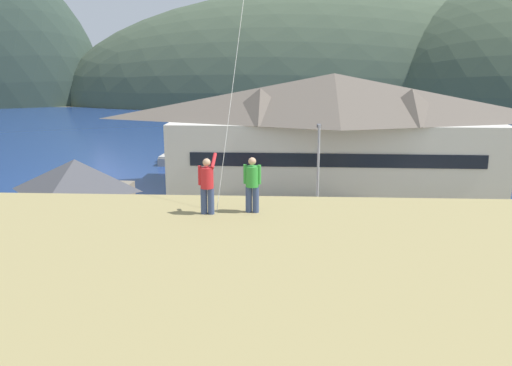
% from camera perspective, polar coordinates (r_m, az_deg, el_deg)
% --- Properties ---
extents(ground_plane, '(600.00, 600.00, 0.00)m').
position_cam_1_polar(ground_plane, '(25.02, -4.15, -12.72)').
color(ground_plane, '#66604C').
extents(parking_lot_pad, '(40.00, 20.00, 0.10)m').
position_cam_1_polar(parking_lot_pad, '(29.54, -2.97, -8.37)').
color(parking_lot_pad, gray).
rests_on(parking_lot_pad, ground).
extents(bay_water, '(360.00, 84.00, 0.03)m').
position_cam_1_polar(bay_water, '(83.06, 0.86, 5.82)').
color(bay_water, navy).
rests_on(bay_water, ground).
extents(far_hill_east_peak, '(146.27, 50.30, 58.52)m').
position_cam_1_polar(far_hill_east_peak, '(138.31, 8.60, 8.72)').
color(far_hill_east_peak, '#42513D').
rests_on(far_hill_east_peak, ground).
extents(harbor_lodge, '(29.56, 10.06, 10.03)m').
position_cam_1_polar(harbor_lodge, '(45.22, 8.56, 6.04)').
color(harbor_lodge, beige).
rests_on(harbor_lodge, ground).
extents(storage_shed_near_lot, '(6.01, 6.11, 5.41)m').
position_cam_1_polar(storage_shed_near_lot, '(32.42, -19.29, -2.00)').
color(storage_shed_near_lot, '#756B5B').
rests_on(storage_shed_near_lot, ground).
extents(wharf_dock, '(3.20, 15.03, 0.70)m').
position_cam_1_polar(wharf_dock, '(59.23, -5.16, 3.01)').
color(wharf_dock, '#70604C').
rests_on(wharf_dock, ground).
extents(moored_boat_wharfside, '(2.84, 7.75, 2.16)m').
position_cam_1_polar(moored_boat_wharfside, '(58.77, -8.77, 3.19)').
color(moored_boat_wharfside, '#A8A399').
rests_on(moored_boat_wharfside, ground).
extents(moored_boat_outer_mooring, '(1.98, 6.09, 2.16)m').
position_cam_1_polar(moored_boat_outer_mooring, '(55.44, -2.27, 2.72)').
color(moored_boat_outer_mooring, '#A8A399').
rests_on(moored_boat_outer_mooring, ground).
extents(parked_car_corner_spot, '(4.22, 2.10, 1.82)m').
position_cam_1_polar(parked_car_corner_spot, '(27.65, -20.12, -8.52)').
color(parked_car_corner_spot, silver).
rests_on(parked_car_corner_spot, parking_lot_pad).
extents(parked_car_lone_by_shed, '(4.32, 2.30, 1.82)m').
position_cam_1_polar(parked_car_lone_by_shed, '(30.81, -4.20, -5.44)').
color(parked_car_lone_by_shed, red).
rests_on(parked_car_lone_by_shed, parking_lot_pad).
extents(parked_car_front_row_end, '(4.29, 2.22, 1.82)m').
position_cam_1_polar(parked_car_front_row_end, '(27.94, 25.92, -8.85)').
color(parked_car_front_row_end, silver).
rests_on(parked_car_front_row_end, parking_lot_pad).
extents(parked_car_back_row_left, '(4.30, 2.26, 1.82)m').
position_cam_1_polar(parked_car_back_row_left, '(25.72, -7.95, -9.46)').
color(parked_car_back_row_left, navy).
rests_on(parked_car_back_row_left, parking_lot_pad).
extents(parked_car_mid_row_center, '(4.27, 2.19, 1.82)m').
position_cam_1_polar(parked_car_mid_row_center, '(31.92, 19.22, -5.50)').
color(parked_car_mid_row_center, '#9EA3A8').
rests_on(parked_car_mid_row_center, parking_lot_pad).
extents(parked_car_mid_row_near, '(4.24, 2.13, 1.82)m').
position_cam_1_polar(parked_car_mid_row_near, '(25.09, 4.91, -9.98)').
color(parked_car_mid_row_near, '#236633').
rests_on(parked_car_mid_row_near, parking_lot_pad).
extents(parked_car_front_row_red, '(4.34, 2.34, 1.82)m').
position_cam_1_polar(parked_car_front_row_red, '(31.54, 9.85, -5.16)').
color(parked_car_front_row_red, '#B28923').
rests_on(parked_car_front_row_red, parking_lot_pad).
extents(parking_light_pole, '(0.24, 0.78, 6.95)m').
position_cam_1_polar(parking_light_pole, '(33.64, 6.94, 1.50)').
color(parking_light_pole, '#ADADB2').
rests_on(parking_light_pole, parking_lot_pad).
extents(person_kite_flyer, '(0.54, 0.65, 1.86)m').
position_cam_1_polar(person_kite_flyer, '(15.63, -5.49, -0.09)').
color(person_kite_flyer, '#384770').
rests_on(person_kite_flyer, grassy_hill_foreground).
extents(person_companion, '(0.55, 0.40, 1.74)m').
position_cam_1_polar(person_companion, '(15.74, -0.43, -0.00)').
color(person_companion, '#384770').
rests_on(person_companion, grassy_hill_foreground).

